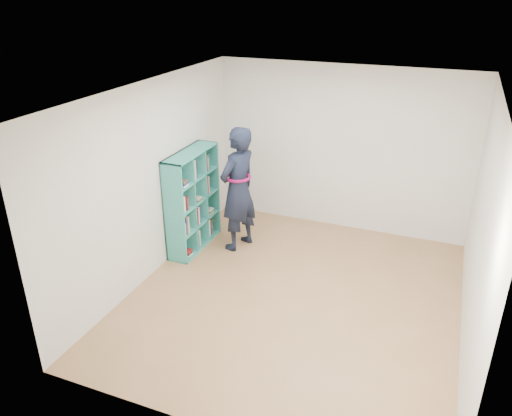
% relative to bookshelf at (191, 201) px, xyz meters
% --- Properties ---
extents(floor, '(4.50, 4.50, 0.00)m').
position_rel_bookshelf_xyz_m(floor, '(1.85, -0.74, -0.74)').
color(floor, olive).
rests_on(floor, ground).
extents(ceiling, '(4.50, 4.50, 0.00)m').
position_rel_bookshelf_xyz_m(ceiling, '(1.85, -0.74, 1.86)').
color(ceiling, white).
rests_on(ceiling, wall_back).
extents(wall_left, '(0.02, 4.50, 2.60)m').
position_rel_bookshelf_xyz_m(wall_left, '(-0.15, -0.74, 0.56)').
color(wall_left, beige).
rests_on(wall_left, floor).
extents(wall_right, '(0.02, 4.50, 2.60)m').
position_rel_bookshelf_xyz_m(wall_right, '(3.85, -0.74, 0.56)').
color(wall_right, beige).
rests_on(wall_right, floor).
extents(wall_back, '(4.00, 0.02, 2.60)m').
position_rel_bookshelf_xyz_m(wall_back, '(1.85, 1.51, 0.56)').
color(wall_back, beige).
rests_on(wall_back, floor).
extents(wall_front, '(4.00, 0.02, 2.60)m').
position_rel_bookshelf_xyz_m(wall_front, '(1.85, -2.99, 0.56)').
color(wall_front, beige).
rests_on(wall_front, floor).
extents(bookshelf, '(0.33, 1.12, 1.50)m').
position_rel_bookshelf_xyz_m(bookshelf, '(0.00, 0.00, 0.00)').
color(bookshelf, '#287E72').
rests_on(bookshelf, floor).
extents(person, '(0.63, 0.78, 1.86)m').
position_rel_bookshelf_xyz_m(person, '(0.65, 0.24, 0.20)').
color(person, black).
rests_on(person, floor).
extents(smartphone, '(0.01, 0.08, 0.12)m').
position_rel_bookshelf_xyz_m(smartphone, '(0.53, 0.37, 0.32)').
color(smartphone, silver).
rests_on(smartphone, person).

